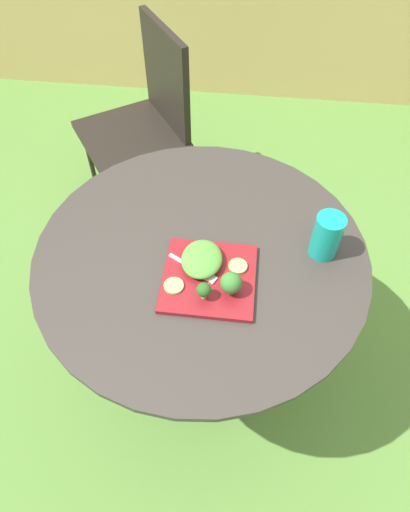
{
  "coord_description": "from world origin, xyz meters",
  "views": [
    {
      "loc": [
        0.11,
        -0.8,
        1.74
      ],
      "look_at": [
        0.02,
        -0.05,
        0.79
      ],
      "focal_mm": 31.63,
      "sensor_mm": 36.0,
      "label": 1
    }
  ],
  "objects_px": {
    "patio_chair": "(147,113)",
    "fork": "(197,270)",
    "drinking_glass": "(326,238)",
    "salad_plate": "(209,278)"
  },
  "relations": [
    {
      "from": "patio_chair",
      "to": "fork",
      "type": "xyz_separation_m",
      "value": [
        0.37,
        -1.05,
        0.24
      ]
    },
    {
      "from": "patio_chair",
      "to": "fork",
      "type": "bearing_deg",
      "value": -70.41
    },
    {
      "from": "patio_chair",
      "to": "drinking_glass",
      "type": "relative_size",
      "value": 6.74
    },
    {
      "from": "fork",
      "to": "drinking_glass",
      "type": "bearing_deg",
      "value": 19.3
    },
    {
      "from": "patio_chair",
      "to": "salad_plate",
      "type": "distance_m",
      "value": 1.16
    },
    {
      "from": "salad_plate",
      "to": "fork",
      "type": "bearing_deg",
      "value": 156.98
    },
    {
      "from": "salad_plate",
      "to": "fork",
      "type": "height_order",
      "value": "fork"
    },
    {
      "from": "salad_plate",
      "to": "drinking_glass",
      "type": "bearing_deg",
      "value": 23.76
    },
    {
      "from": "patio_chair",
      "to": "drinking_glass",
      "type": "height_order",
      "value": "patio_chair"
    },
    {
      "from": "salad_plate",
      "to": "drinking_glass",
      "type": "distance_m",
      "value": 0.34
    }
  ]
}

